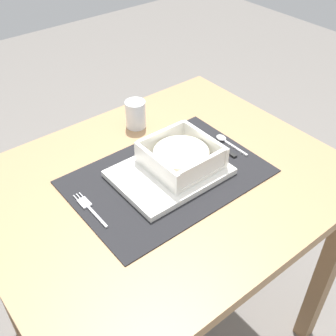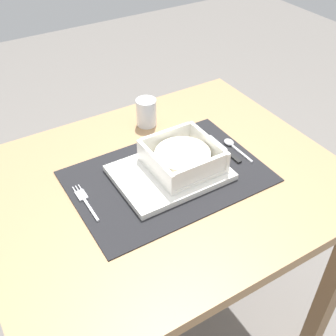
# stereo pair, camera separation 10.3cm
# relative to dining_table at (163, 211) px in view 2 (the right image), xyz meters

# --- Properties ---
(ground_plane) EXTENTS (6.00, 6.00, 0.00)m
(ground_plane) POSITION_rel_dining_table_xyz_m (0.00, 0.00, -0.63)
(ground_plane) COLOR slate
(dining_table) EXTENTS (0.90, 0.72, 0.74)m
(dining_table) POSITION_rel_dining_table_xyz_m (0.00, 0.00, 0.00)
(dining_table) COLOR #A37A51
(dining_table) RESTS_ON ground
(placemat) EXTENTS (0.48, 0.33, 0.00)m
(placemat) POSITION_rel_dining_table_xyz_m (0.02, -0.00, 0.12)
(placemat) COLOR black
(placemat) RESTS_ON dining_table
(serving_plate) EXTENTS (0.27, 0.21, 0.02)m
(serving_plate) POSITION_rel_dining_table_xyz_m (0.02, 0.00, 0.13)
(serving_plate) COLOR white
(serving_plate) RESTS_ON placemat
(porridge_bowl) EXTENTS (0.17, 0.17, 0.06)m
(porridge_bowl) POSITION_rel_dining_table_xyz_m (0.06, 0.00, 0.16)
(porridge_bowl) COLOR white
(porridge_bowl) RESTS_ON serving_plate
(fork) EXTENTS (0.02, 0.14, 0.00)m
(fork) POSITION_rel_dining_table_xyz_m (-0.20, 0.03, 0.12)
(fork) COLOR silver
(fork) RESTS_ON placemat
(spoon) EXTENTS (0.02, 0.12, 0.01)m
(spoon) POSITION_rel_dining_table_xyz_m (0.23, 0.02, 0.12)
(spoon) COLOR silver
(spoon) RESTS_ON placemat
(butter_knife) EXTENTS (0.01, 0.14, 0.01)m
(butter_knife) POSITION_rel_dining_table_xyz_m (0.20, 0.01, 0.12)
(butter_knife) COLOR black
(butter_knife) RESTS_ON placemat
(drinking_glass) EXTENTS (0.06, 0.06, 0.08)m
(drinking_glass) POSITION_rel_dining_table_xyz_m (0.09, 0.24, 0.15)
(drinking_glass) COLOR white
(drinking_glass) RESTS_ON dining_table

